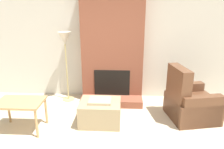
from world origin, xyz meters
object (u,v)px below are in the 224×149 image
Objects in this scene: side_table at (20,105)px; floor_lamp_left at (65,44)px; armchair at (189,104)px; ottoman at (100,112)px.

floor_lamp_left is at bearing 69.10° from side_table.
side_table is at bearing 88.89° from armchair.
armchair reaches higher than ottoman.
ottoman is 0.71× the size of armchair.
side_table is (-3.13, -0.59, 0.17)m from armchair.
ottoman is 1.46m from side_table.
ottoman is 0.95× the size of side_table.
floor_lamp_left is at bearing 62.12° from armchair.
floor_lamp_left reaches higher than armchair.
ottoman is 1.76m from armchair.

